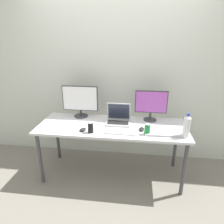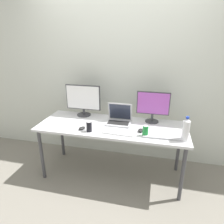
{
  "view_description": "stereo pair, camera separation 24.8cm",
  "coord_description": "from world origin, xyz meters",
  "px_view_note": "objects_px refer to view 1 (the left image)",
  "views": [
    {
      "loc": [
        0.29,
        -2.3,
        1.79
      ],
      "look_at": [
        0.0,
        0.0,
        0.92
      ],
      "focal_mm": 32.0,
      "sensor_mm": 36.0,
      "label": 1
    },
    {
      "loc": [
        0.53,
        -2.26,
        1.79
      ],
      "look_at": [
        0.0,
        0.0,
        0.92
      ],
      "focal_mm": 32.0,
      "sensor_mm": 36.0,
      "label": 2
    }
  ],
  "objects_px": {
    "monitor_left": "(80,100)",
    "mouse_by_keyboard": "(142,129)",
    "laptop_silver": "(118,118)",
    "keyboard_main": "(163,133)",
    "monitor_center": "(151,104)",
    "keyboard_aux": "(121,132)",
    "soda_can_by_laptop": "(147,129)",
    "work_desk": "(112,129)",
    "water_bottle": "(187,126)",
    "mouse_by_laptop": "(83,130)",
    "soda_can_near_keyboard": "(91,128)"
  },
  "relations": [
    {
      "from": "monitor_left",
      "to": "mouse_by_keyboard",
      "type": "height_order",
      "value": "monitor_left"
    },
    {
      "from": "laptop_silver",
      "to": "keyboard_main",
      "type": "bearing_deg",
      "value": -26.46
    },
    {
      "from": "monitor_center",
      "to": "keyboard_aux",
      "type": "distance_m",
      "value": 0.6
    },
    {
      "from": "keyboard_aux",
      "to": "soda_can_by_laptop",
      "type": "distance_m",
      "value": 0.31
    },
    {
      "from": "work_desk",
      "to": "monitor_center",
      "type": "height_order",
      "value": "monitor_center"
    },
    {
      "from": "monitor_center",
      "to": "laptop_silver",
      "type": "relative_size",
      "value": 1.36
    },
    {
      "from": "keyboard_aux",
      "to": "mouse_by_keyboard",
      "type": "height_order",
      "value": "mouse_by_keyboard"
    },
    {
      "from": "laptop_silver",
      "to": "water_bottle",
      "type": "relative_size",
      "value": 1.1
    },
    {
      "from": "monitor_center",
      "to": "mouse_by_laptop",
      "type": "bearing_deg",
      "value": -152.06
    },
    {
      "from": "laptop_silver",
      "to": "keyboard_main",
      "type": "height_order",
      "value": "laptop_silver"
    },
    {
      "from": "monitor_left",
      "to": "work_desk",
      "type": "bearing_deg",
      "value": -27.68
    },
    {
      "from": "work_desk",
      "to": "soda_can_by_laptop",
      "type": "bearing_deg",
      "value": -24.27
    },
    {
      "from": "monitor_left",
      "to": "soda_can_by_laptop",
      "type": "bearing_deg",
      "value": -26.08
    },
    {
      "from": "water_bottle",
      "to": "soda_can_by_laptop",
      "type": "bearing_deg",
      "value": 177.47
    },
    {
      "from": "monitor_left",
      "to": "keyboard_main",
      "type": "relative_size",
      "value": 1.15
    },
    {
      "from": "work_desk",
      "to": "monitor_left",
      "type": "distance_m",
      "value": 0.61
    },
    {
      "from": "mouse_by_laptop",
      "to": "laptop_silver",
      "type": "bearing_deg",
      "value": 59.66
    },
    {
      "from": "monitor_center",
      "to": "mouse_by_laptop",
      "type": "distance_m",
      "value": 0.95
    },
    {
      "from": "monitor_left",
      "to": "keyboard_main",
      "type": "bearing_deg",
      "value": -21.14
    },
    {
      "from": "mouse_by_laptop",
      "to": "soda_can_near_keyboard",
      "type": "height_order",
      "value": "soda_can_near_keyboard"
    },
    {
      "from": "laptop_silver",
      "to": "mouse_by_laptop",
      "type": "bearing_deg",
      "value": -142.71
    },
    {
      "from": "work_desk",
      "to": "soda_can_near_keyboard",
      "type": "bearing_deg",
      "value": -133.64
    },
    {
      "from": "work_desk",
      "to": "monitor_left",
      "type": "bearing_deg",
      "value": 152.32
    },
    {
      "from": "laptop_silver",
      "to": "keyboard_aux",
      "type": "xyz_separation_m",
      "value": [
        0.06,
        -0.3,
        -0.05
      ]
    },
    {
      "from": "soda_can_near_keyboard",
      "to": "mouse_by_keyboard",
      "type": "bearing_deg",
      "value": 12.42
    },
    {
      "from": "monitor_left",
      "to": "laptop_silver",
      "type": "relative_size",
      "value": 1.6
    },
    {
      "from": "mouse_by_keyboard",
      "to": "work_desk",
      "type": "bearing_deg",
      "value": 174.26
    },
    {
      "from": "keyboard_main",
      "to": "water_bottle",
      "type": "bearing_deg",
      "value": -10.92
    },
    {
      "from": "soda_can_near_keyboard",
      "to": "work_desk",
      "type": "bearing_deg",
      "value": 46.36
    },
    {
      "from": "soda_can_near_keyboard",
      "to": "soda_can_by_laptop",
      "type": "distance_m",
      "value": 0.66
    },
    {
      "from": "keyboard_main",
      "to": "water_bottle",
      "type": "relative_size",
      "value": 1.53
    },
    {
      "from": "keyboard_main",
      "to": "keyboard_aux",
      "type": "relative_size",
      "value": 1.15
    },
    {
      "from": "monitor_left",
      "to": "laptop_silver",
      "type": "bearing_deg",
      "value": -15.34
    },
    {
      "from": "laptop_silver",
      "to": "work_desk",
      "type": "bearing_deg",
      "value": -125.35
    },
    {
      "from": "monitor_center",
      "to": "soda_can_near_keyboard",
      "type": "height_order",
      "value": "monitor_center"
    },
    {
      "from": "work_desk",
      "to": "laptop_silver",
      "type": "xyz_separation_m",
      "value": [
        0.07,
        0.1,
        0.12
      ]
    },
    {
      "from": "mouse_by_keyboard",
      "to": "water_bottle",
      "type": "distance_m",
      "value": 0.51
    },
    {
      "from": "water_bottle",
      "to": "mouse_by_laptop",
      "type": "bearing_deg",
      "value": 179.51
    },
    {
      "from": "mouse_by_keyboard",
      "to": "soda_can_by_laptop",
      "type": "height_order",
      "value": "soda_can_by_laptop"
    },
    {
      "from": "monitor_center",
      "to": "keyboard_main",
      "type": "xyz_separation_m",
      "value": [
        0.13,
        -0.4,
        -0.22
      ]
    },
    {
      "from": "mouse_by_keyboard",
      "to": "water_bottle",
      "type": "relative_size",
      "value": 0.34
    },
    {
      "from": "work_desk",
      "to": "keyboard_aux",
      "type": "bearing_deg",
      "value": -57.88
    },
    {
      "from": "monitor_left",
      "to": "soda_can_near_keyboard",
      "type": "height_order",
      "value": "monitor_left"
    },
    {
      "from": "monitor_left",
      "to": "mouse_by_keyboard",
      "type": "bearing_deg",
      "value": -22.56
    },
    {
      "from": "mouse_by_laptop",
      "to": "keyboard_aux",
      "type": "bearing_deg",
      "value": 22.77
    },
    {
      "from": "laptop_silver",
      "to": "water_bottle",
      "type": "xyz_separation_m",
      "value": [
        0.79,
        -0.31,
        0.07
      ]
    },
    {
      "from": "laptop_silver",
      "to": "keyboard_aux",
      "type": "bearing_deg",
      "value": -79.51
    },
    {
      "from": "keyboard_aux",
      "to": "soda_can_near_keyboard",
      "type": "relative_size",
      "value": 2.96
    },
    {
      "from": "monitor_left",
      "to": "soda_can_by_laptop",
      "type": "xyz_separation_m",
      "value": [
        0.91,
        -0.44,
        -0.18
      ]
    },
    {
      "from": "work_desk",
      "to": "mouse_by_laptop",
      "type": "relative_size",
      "value": 19.38
    }
  ]
}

